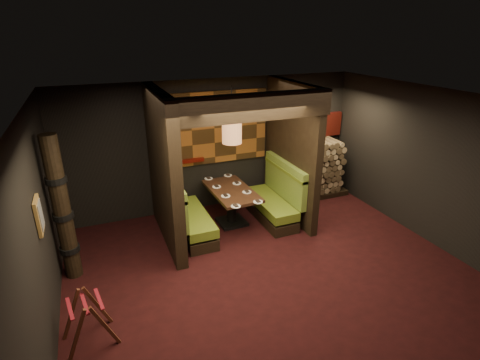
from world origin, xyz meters
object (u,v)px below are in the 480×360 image
booth_bench_left (187,216)px  dining_table (232,200)px  pendant_lamp (232,131)px  booth_bench_right (274,201)px  firewood_stack (312,169)px  totem_column (62,211)px  luggage_rack (88,318)px

booth_bench_left → dining_table: (0.96, 0.11, 0.13)m
booth_bench_left → pendant_lamp: size_ratio=1.47×
booth_bench_left → pendant_lamp: bearing=3.7°
booth_bench_right → dining_table: size_ratio=1.09×
dining_table → firewood_stack: firewood_stack is taller
booth_bench_right → pendant_lamp: 1.84m
dining_table → firewood_stack: 2.36m
totem_column → firewood_stack: (5.33, 1.25, -0.51)m
pendant_lamp → luggage_rack: (-2.85, -2.23, -1.62)m
totem_column → booth_bench_left: bearing=14.8°
booth_bench_right → luggage_rack: (-3.77, -2.16, -0.03)m
booth_bench_right → totem_column: bearing=-172.1°
totem_column → firewood_stack: 5.50m
dining_table → booth_bench_right: bearing=-6.9°
pendant_lamp → luggage_rack: 3.96m
booth_bench_right → dining_table: bearing=173.1°
luggage_rack → totem_column: (-0.21, 1.61, 0.82)m
dining_table → firewood_stack: (2.28, 0.59, 0.15)m
booth_bench_right → pendant_lamp: (-0.93, 0.06, 1.59)m
booth_bench_right → pendant_lamp: pendant_lamp is taller
booth_bench_right → luggage_rack: booth_bench_right is taller
booth_bench_left → dining_table: bearing=6.6°
totem_column → firewood_stack: size_ratio=1.39×
pendant_lamp → firewood_stack: size_ratio=0.63×
dining_table → luggage_rack: 3.65m
booth_bench_left → firewood_stack: firewood_stack is taller
luggage_rack → firewood_stack: bearing=29.2°
dining_table → luggage_rack: bearing=-141.3°
luggage_rack → booth_bench_left: bearing=49.0°
booth_bench_left → firewood_stack: (3.25, 0.70, 0.28)m
booth_bench_left → luggage_rack: 2.87m
dining_table → booth_bench_left: bearing=-173.4°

